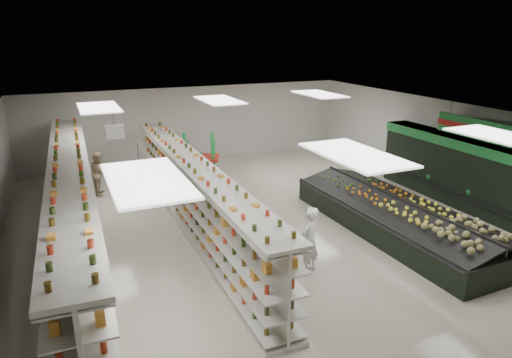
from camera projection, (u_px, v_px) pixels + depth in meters
name	position (u px, v px, depth m)	size (l,w,h in m)	color
floor	(267.00, 227.00, 13.28)	(16.00, 16.00, 0.00)	beige
ceiling	(268.00, 118.00, 12.29)	(14.00, 16.00, 0.02)	white
wall_back	(190.00, 124.00, 19.77)	(14.00, 0.02, 3.20)	silver
wall_right	(455.00, 150.00, 15.43)	(0.02, 16.00, 3.20)	silver
produce_wall_case	(480.00, 174.00, 14.06)	(0.93, 8.00, 2.20)	black
aisle_sign_near	(140.00, 170.00, 9.25)	(0.52, 0.06, 0.75)	white
aisle_sign_far	(115.00, 132.00, 12.74)	(0.52, 0.06, 0.75)	white
hortifruti_banner	(480.00, 130.00, 13.51)	(0.12, 3.20, 0.95)	#217E37
gondola_left	(74.00, 211.00, 11.68)	(1.31, 13.14, 2.27)	silver
gondola_center	(194.00, 199.00, 12.88)	(0.87, 11.66, 2.02)	silver
produce_island	(397.00, 216.00, 12.88)	(2.67, 6.94, 1.03)	black
soda_endcap	(200.00, 160.00, 16.99)	(1.65, 1.39, 1.79)	#A81713
shopper_main	(309.00, 240.00, 10.56)	(0.60, 0.39, 1.64)	white
shopper_background	(100.00, 173.00, 15.79)	(0.74, 0.46, 1.52)	tan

